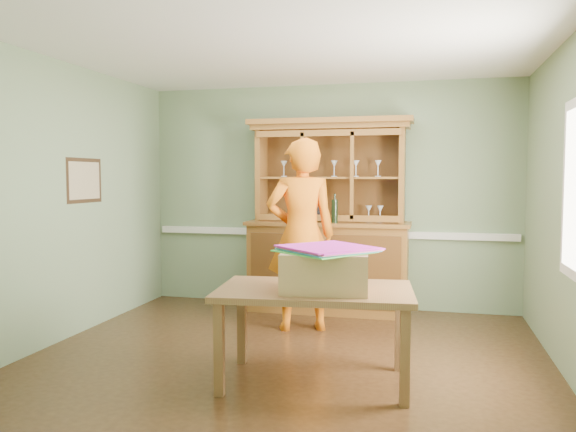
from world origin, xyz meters
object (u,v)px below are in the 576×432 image
(china_hutch, at_px, (329,244))
(dining_table, at_px, (315,299))
(cardboard_box, at_px, (325,271))
(person, at_px, (301,235))

(china_hutch, bearing_deg, dining_table, -82.59)
(dining_table, height_order, cardboard_box, cardboard_box)
(china_hutch, bearing_deg, cardboard_box, -80.69)
(cardboard_box, relative_size, person, 0.32)
(dining_table, relative_size, person, 0.79)
(dining_table, relative_size, cardboard_box, 2.46)
(china_hutch, height_order, dining_table, china_hutch)
(china_hutch, distance_m, dining_table, 2.37)
(cardboard_box, height_order, person, person)
(china_hutch, bearing_deg, person, -98.42)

